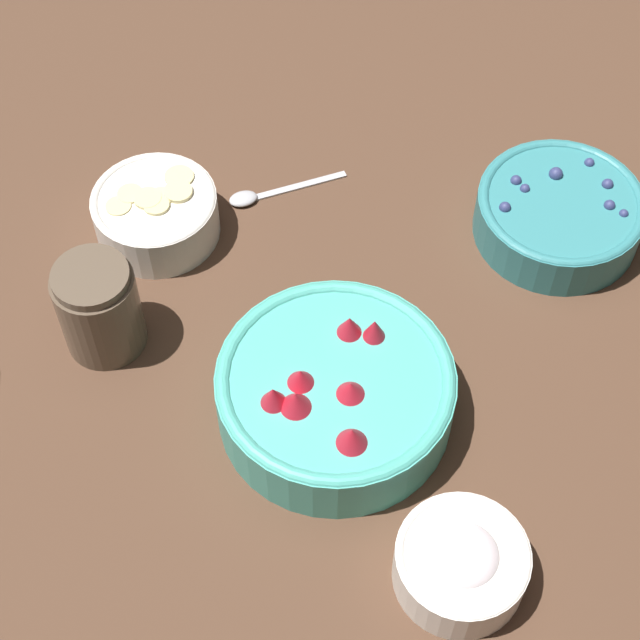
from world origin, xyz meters
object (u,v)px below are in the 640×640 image
Objects in this scene: bowl_bananas at (156,211)px; jar_chocolate at (100,310)px; bowl_strawberries at (335,391)px; bowl_blueberries at (559,212)px; bowl_cream at (461,562)px.

jar_chocolate is (0.01, 0.15, 0.02)m from bowl_bananas.
jar_chocolate is at bearing -10.06° from bowl_strawberries.
bowl_bananas is at bearing -95.28° from jar_chocolate.
jar_chocolate is at bearing 27.26° from bowl_blueberries.
bowl_blueberries reaches higher than bowl_bananas.
bowl_blueberries is at bearing -152.74° from jar_chocolate.
bowl_cream is (-0.37, 0.33, -0.00)m from bowl_bananas.
jar_chocolate reaches higher than bowl_strawberries.
bowl_strawberries is 0.30m from bowl_bananas.
bowl_bananas is at bearing -42.33° from bowl_cream.
bowl_strawberries reaches higher than bowl_bananas.
bowl_strawberries reaches higher than bowl_blueberries.
bowl_blueberries is at bearing -126.04° from bowl_strawberries.
bowl_bananas is 1.25× the size of jar_chocolate.
bowl_strawberries is 2.11× the size of jar_chocolate.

